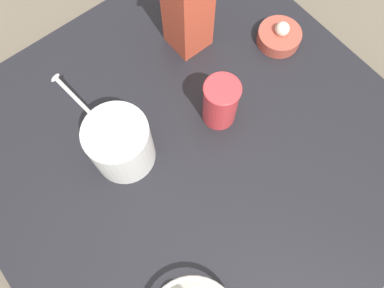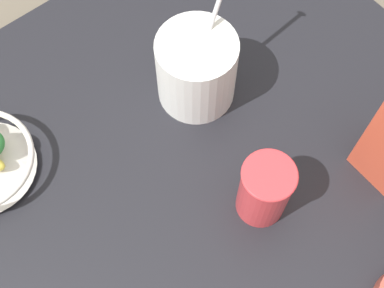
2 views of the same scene
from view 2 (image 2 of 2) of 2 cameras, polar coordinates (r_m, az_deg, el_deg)
ground_plane at (r=0.94m, az=2.07°, el=-3.92°), size 6.00×6.00×0.00m
countertop at (r=0.92m, az=2.12°, el=-3.37°), size 0.96×0.96×0.05m
yogurt_tub at (r=0.90m, az=0.49°, el=8.21°), size 0.17×0.14×0.25m
drinking_cup at (r=0.82m, az=7.75°, el=-4.85°), size 0.08×0.08×0.13m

